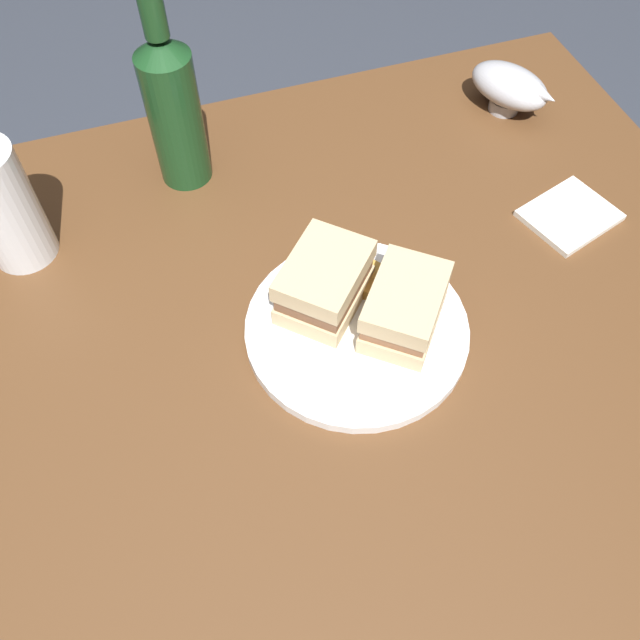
% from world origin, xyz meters
% --- Properties ---
extents(ground_plane, '(6.00, 6.00, 0.00)m').
position_xyz_m(ground_plane, '(0.00, 0.00, 0.00)').
color(ground_plane, '#333842').
extents(dining_table, '(1.18, 0.86, 0.73)m').
position_xyz_m(dining_table, '(0.00, 0.00, 0.37)').
color(dining_table, brown).
rests_on(dining_table, ground).
extents(plate, '(0.25, 0.25, 0.01)m').
position_xyz_m(plate, '(-0.08, 0.02, 0.74)').
color(plate, white).
rests_on(plate, dining_table).
extents(sandwich_half_left, '(0.13, 0.13, 0.06)m').
position_xyz_m(sandwich_half_left, '(-0.13, 0.03, 0.78)').
color(sandwich_half_left, '#CCB284').
rests_on(sandwich_half_left, plate).
extents(sandwich_half_right, '(0.13, 0.13, 0.07)m').
position_xyz_m(sandwich_half_right, '(-0.06, -0.03, 0.78)').
color(sandwich_half_right, '#CCB284').
rests_on(sandwich_half_right, plate).
extents(potato_wedge_front, '(0.05, 0.05, 0.01)m').
position_xyz_m(potato_wedge_front, '(-0.09, -0.04, 0.75)').
color(potato_wedge_front, '#AD702D').
rests_on(potato_wedge_front, plate).
extents(potato_wedge_middle, '(0.05, 0.05, 0.01)m').
position_xyz_m(potato_wedge_middle, '(-0.11, -0.03, 0.75)').
color(potato_wedge_middle, gold).
rests_on(potato_wedge_middle, plate).
extents(potato_wedge_back, '(0.04, 0.04, 0.02)m').
position_xyz_m(potato_wedge_back, '(-0.11, -0.02, 0.75)').
color(potato_wedge_back, '#B77F33').
rests_on(potato_wedge_back, plate).
extents(pint_glass, '(0.08, 0.08, 0.16)m').
position_xyz_m(pint_glass, '(0.26, -0.22, 0.80)').
color(pint_glass, white).
rests_on(pint_glass, dining_table).
extents(gravy_boat, '(0.12, 0.14, 0.07)m').
position_xyz_m(gravy_boat, '(-0.42, -0.28, 0.77)').
color(gravy_boat, '#B7B7BC').
rests_on(gravy_boat, dining_table).
extents(cider_bottle, '(0.07, 0.07, 0.28)m').
position_xyz_m(cider_bottle, '(0.05, -0.30, 0.84)').
color(cider_bottle, '#19421E').
rests_on(cider_bottle, dining_table).
extents(napkin, '(0.13, 0.12, 0.01)m').
position_xyz_m(napkin, '(-0.40, -0.06, 0.74)').
color(napkin, silver).
rests_on(napkin, dining_table).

